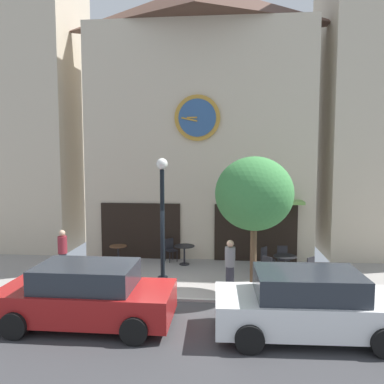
# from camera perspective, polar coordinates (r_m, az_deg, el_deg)

# --- Properties ---
(ground_plane) EXTENTS (27.58, 9.69, 0.13)m
(ground_plane) POSITION_cam_1_polar(r_m,az_deg,el_deg) (11.60, -3.85, -16.18)
(ground_plane) COLOR gray
(clock_building) EXTENTS (9.44, 4.29, 11.51)m
(clock_building) POSITION_cam_1_polar(r_m,az_deg,el_deg) (17.08, 1.21, 10.99)
(clock_building) COLOR beige
(clock_building) RESTS_ON ground_plane
(neighbor_building_left) EXTENTS (6.78, 4.01, 15.33)m
(neighbor_building_left) POSITION_cam_1_polar(r_m,az_deg,el_deg) (20.64, -25.79, 14.38)
(neighbor_building_left) COLOR beige
(neighbor_building_left) RESTS_ON ground_plane
(street_lamp) EXTENTS (0.36, 0.36, 4.17)m
(street_lamp) POSITION_cam_1_polar(r_m,az_deg,el_deg) (12.31, -4.41, -4.56)
(street_lamp) COLOR black
(street_lamp) RESTS_ON ground_plane
(street_tree) EXTENTS (2.36, 2.12, 4.23)m
(street_tree) POSITION_cam_1_polar(r_m,az_deg,el_deg) (11.72, 9.20, -0.31)
(street_tree) COLOR brown
(street_tree) RESTS_ON ground_plane
(cafe_table_center_right) EXTENTS (0.67, 0.67, 0.74)m
(cafe_table_center_right) POSITION_cam_1_polar(r_m,az_deg,el_deg) (15.53, -10.87, -8.64)
(cafe_table_center_right) COLOR black
(cafe_table_center_right) RESTS_ON ground_plane
(cafe_table_near_curb) EXTENTS (0.79, 0.79, 0.75)m
(cafe_table_near_curb) POSITION_cam_1_polar(r_m,az_deg,el_deg) (15.21, -1.14, -8.65)
(cafe_table_near_curb) COLOR black
(cafe_table_near_curb) RESTS_ON ground_plane
(cafe_table_center_left) EXTENTS (0.80, 0.80, 0.76)m
(cafe_table_center_left) POSITION_cam_1_polar(r_m,az_deg,el_deg) (14.03, 13.61, -9.94)
(cafe_table_center_left) COLOR black
(cafe_table_center_left) RESTS_ON ground_plane
(cafe_chair_under_awning) EXTENTS (0.56, 0.56, 0.90)m
(cafe_chair_under_awning) POSITION_cam_1_polar(r_m,az_deg,el_deg) (13.39, 11.29, -10.82)
(cafe_chair_under_awning) COLOR black
(cafe_chair_under_awning) RESTS_ON ground_plane
(cafe_chair_left_end) EXTENTS (0.56, 0.56, 0.90)m
(cafe_chair_left_end) POSITION_cam_1_polar(r_m,az_deg,el_deg) (14.55, 10.93, -9.51)
(cafe_chair_left_end) COLOR black
(cafe_chair_left_end) RESTS_ON ground_plane
(cafe_chair_corner) EXTENTS (0.57, 0.57, 0.90)m
(cafe_chair_corner) POSITION_cam_1_polar(r_m,az_deg,el_deg) (13.63, 16.82, -10.66)
(cafe_chair_corner) COLOR black
(cafe_chair_corner) RESTS_ON ground_plane
(cafe_chair_outer) EXTENTS (0.43, 0.43, 0.90)m
(cafe_chair_outer) POSITION_cam_1_polar(r_m,az_deg,el_deg) (14.86, 13.30, -9.25)
(cafe_chair_outer) COLOR black
(cafe_chair_outer) RESTS_ON ground_plane
(cafe_chair_by_entrance) EXTENTS (0.56, 0.56, 0.90)m
(cafe_chair_by_entrance) POSITION_cam_1_polar(r_m,az_deg,el_deg) (15.76, -3.25, -8.27)
(cafe_chair_by_entrance) COLOR black
(cafe_chair_by_entrance) RESTS_ON ground_plane
(pedestrian_maroon) EXTENTS (0.40, 0.40, 1.67)m
(pedestrian_maroon) POSITION_cam_1_polar(r_m,az_deg,el_deg) (14.34, -18.61, -8.54)
(pedestrian_maroon) COLOR #2D2D38
(pedestrian_maroon) RESTS_ON ground_plane
(pedestrian_grey) EXTENTS (0.32, 0.32, 1.67)m
(pedestrian_grey) POSITION_cam_1_polar(r_m,az_deg,el_deg) (12.11, 5.65, -10.84)
(pedestrian_grey) COLOR #2D2D38
(pedestrian_grey) RESTS_ON ground_plane
(parked_car_red) EXTENTS (4.30, 2.02, 1.55)m
(parked_car_red) POSITION_cam_1_polar(r_m,az_deg,el_deg) (10.30, -15.29, -14.53)
(parked_car_red) COLOR maroon
(parked_car_red) RESTS_ON ground_plane
(parked_car_white) EXTENTS (4.36, 2.13, 1.55)m
(parked_car_white) POSITION_cam_1_polar(r_m,az_deg,el_deg) (9.77, 16.70, -15.67)
(parked_car_white) COLOR white
(parked_car_white) RESTS_ON ground_plane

